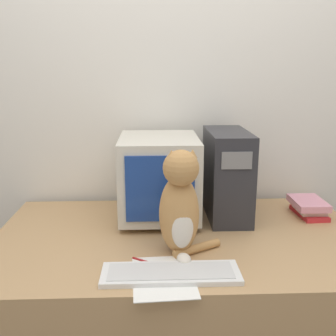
{
  "coord_description": "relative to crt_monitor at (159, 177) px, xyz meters",
  "views": [
    {
      "loc": [
        -0.12,
        -1.1,
        1.45
      ],
      "look_at": [
        -0.05,
        0.5,
        1.05
      ],
      "focal_mm": 42.0,
      "sensor_mm": 36.0,
      "label": 1
    }
  ],
  "objects": [
    {
      "name": "pen",
      "position": [
        -0.05,
        -0.47,
        -0.2
      ],
      "size": [
        0.12,
        0.09,
        0.01
      ],
      "color": "maroon",
      "rests_on": "desk"
    },
    {
      "name": "paper_sheet",
      "position": [
        0.0,
        -0.57,
        -0.2
      ],
      "size": [
        0.23,
        0.31,
        0.0
      ],
      "color": "white",
      "rests_on": "desk"
    },
    {
      "name": "keyboard",
      "position": [
        0.03,
        -0.56,
        -0.19
      ],
      "size": [
        0.48,
        0.15,
        0.02
      ],
      "color": "silver",
      "rests_on": "desk"
    },
    {
      "name": "desk",
      "position": [
        0.09,
        -0.22,
        -0.58
      ],
      "size": [
        1.6,
        0.94,
        0.76
      ],
      "color": "tan",
      "rests_on": "ground_plane"
    },
    {
      "name": "computer_tower",
      "position": [
        0.32,
        0.01,
        0.01
      ],
      "size": [
        0.19,
        0.41,
        0.41
      ],
      "color": "#28282D",
      "rests_on": "desk"
    },
    {
      "name": "crt_monitor",
      "position": [
        0.0,
        0.0,
        0.0
      ],
      "size": [
        0.36,
        0.44,
        0.39
      ],
      "color": "beige",
      "rests_on": "desk"
    },
    {
      "name": "book_stack",
      "position": [
        0.73,
        -0.01,
        -0.16
      ],
      "size": [
        0.15,
        0.21,
        0.08
      ],
      "color": "red",
      "rests_on": "desk"
    },
    {
      "name": "wall_back",
      "position": [
        0.09,
        0.32,
        0.29
      ],
      "size": [
        7.0,
        0.05,
        2.5
      ],
      "color": "silver",
      "rests_on": "ground_plane"
    },
    {
      "name": "cat",
      "position": [
        0.07,
        -0.39,
        -0.01
      ],
      "size": [
        0.26,
        0.24,
        0.41
      ],
      "rotation": [
        0.0,
        0.0,
        0.12
      ],
      "color": "#B7844C",
      "rests_on": "desk"
    }
  ]
}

